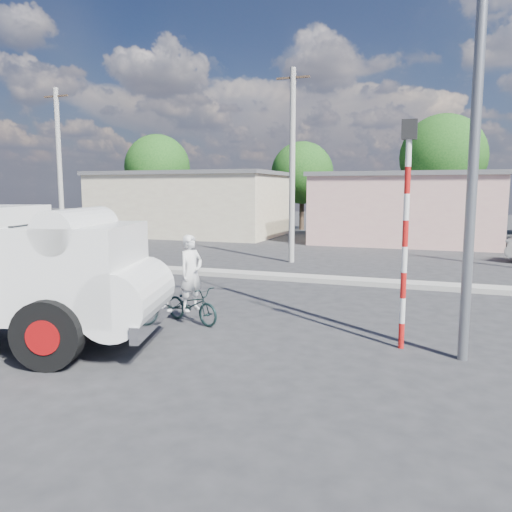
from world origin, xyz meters
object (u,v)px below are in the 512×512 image
(bicycle, at_px, (192,305))
(traffic_pole, at_px, (406,215))
(cyclist, at_px, (191,286))
(streetlight, at_px, (468,78))

(bicycle, distance_m, traffic_pole, 5.19)
(cyclist, relative_size, streetlight, 0.19)
(bicycle, distance_m, streetlight, 7.27)
(bicycle, height_order, streetlight, streetlight)
(bicycle, bearing_deg, streetlight, -75.54)
(cyclist, relative_size, traffic_pole, 0.40)
(bicycle, xyz_separation_m, streetlight, (5.65, -0.60, 4.53))
(traffic_pole, xyz_separation_m, streetlight, (0.94, -0.30, 2.37))
(bicycle, relative_size, traffic_pole, 0.38)
(bicycle, bearing_deg, traffic_pole, -73.12)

